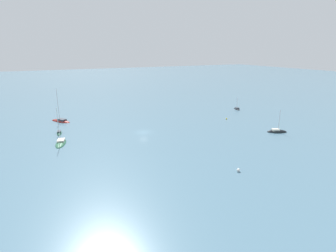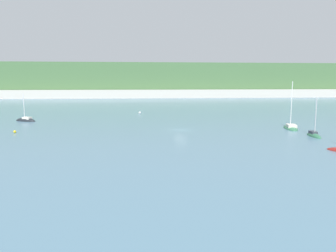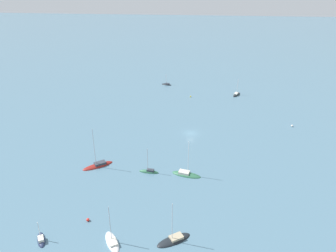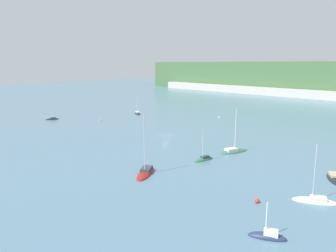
{
  "view_description": "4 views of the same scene",
  "coord_description": "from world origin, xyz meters",
  "px_view_note": "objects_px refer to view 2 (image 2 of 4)",
  "views": [
    {
      "loc": [
        28.65,
        76.6,
        26.05
      ],
      "look_at": [
        -7.17,
        3.8,
        2.19
      ],
      "focal_mm": 28.0,
      "sensor_mm": 36.0,
      "label": 1
    },
    {
      "loc": [
        -9.42,
        -70.64,
        10.72
      ],
      "look_at": [
        -3.16,
        -4.35,
        1.49
      ],
      "focal_mm": 35.0,
      "sensor_mm": 36.0,
      "label": 2
    },
    {
      "loc": [
        100.42,
        1.45,
        52.02
      ],
      "look_at": [
        -0.0,
        -7.83,
        2.46
      ],
      "focal_mm": 35.0,
      "sensor_mm": 36.0,
      "label": 3
    },
    {
      "loc": [
        70.87,
        -64.07,
        21.22
      ],
      "look_at": [
        -1.96,
        2.86,
        2.22
      ],
      "focal_mm": 35.0,
      "sensor_mm": 36.0,
      "label": 4
    }
  ],
  "objects_px": {
    "sailboat_2": "(314,136)",
    "mooring_buoy_2": "(15,132)",
    "mooring_buoy_1": "(140,113)",
    "sailboat_0": "(26,121)",
    "sailboat_6": "(291,128)"
  },
  "relations": [
    {
      "from": "mooring_buoy_2",
      "to": "sailboat_2",
      "type": "bearing_deg",
      "value": -9.4
    },
    {
      "from": "sailboat_2",
      "to": "mooring_buoy_2",
      "type": "bearing_deg",
      "value": -93.71
    },
    {
      "from": "sailboat_2",
      "to": "mooring_buoy_1",
      "type": "xyz_separation_m",
      "value": [
        -33.33,
        47.02,
        0.25
      ]
    },
    {
      "from": "mooring_buoy_1",
      "to": "mooring_buoy_2",
      "type": "height_order",
      "value": "mooring_buoy_1"
    },
    {
      "from": "sailboat_2",
      "to": "sailboat_0",
      "type": "bearing_deg",
      "value": -109.61
    },
    {
      "from": "sailboat_0",
      "to": "sailboat_6",
      "type": "bearing_deg",
      "value": -170.23
    },
    {
      "from": "sailboat_6",
      "to": "mooring_buoy_2",
      "type": "xyz_separation_m",
      "value": [
        -59.82,
        -0.56,
        0.15
      ]
    },
    {
      "from": "sailboat_2",
      "to": "mooring_buoy_2",
      "type": "distance_m",
      "value": 60.28
    },
    {
      "from": "sailboat_0",
      "to": "mooring_buoy_1",
      "type": "height_order",
      "value": "sailboat_0"
    },
    {
      "from": "sailboat_2",
      "to": "sailboat_6",
      "type": "xyz_separation_m",
      "value": [
        0.35,
        10.4,
        0.0
      ]
    },
    {
      "from": "sailboat_0",
      "to": "mooring_buoy_1",
      "type": "bearing_deg",
      "value": -124.2
    },
    {
      "from": "sailboat_0",
      "to": "sailboat_6",
      "type": "xyz_separation_m",
      "value": [
        64.2,
        -19.78,
        0.03
      ]
    },
    {
      "from": "sailboat_6",
      "to": "mooring_buoy_1",
      "type": "height_order",
      "value": "sailboat_6"
    },
    {
      "from": "mooring_buoy_1",
      "to": "mooring_buoy_2",
      "type": "xyz_separation_m",
      "value": [
        -26.13,
        -37.18,
        -0.1
      ]
    },
    {
      "from": "sailboat_0",
      "to": "mooring_buoy_1",
      "type": "relative_size",
      "value": 11.48
    }
  ]
}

